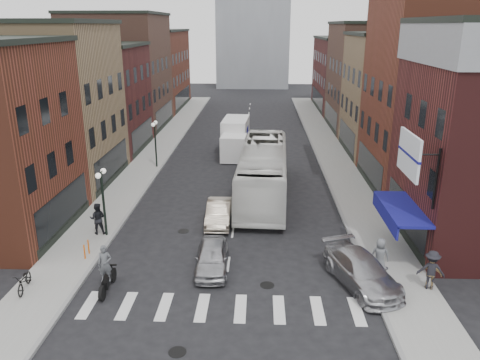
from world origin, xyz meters
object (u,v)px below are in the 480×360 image
at_px(streetlamp_far, 155,136).
at_px(parked_bicycle, 24,281).
at_px(streetlamp_near, 102,191).
at_px(ped_right_b, 431,274).
at_px(curb_car, 362,271).
at_px(ped_left_solo, 98,218).
at_px(ped_right_a, 431,270).
at_px(bike_rack, 87,249).
at_px(transit_bus, 263,171).
at_px(ped_right_c, 380,256).
at_px(box_truck, 235,138).
at_px(sedan_left_near, 212,257).
at_px(motorcycle_rider, 106,270).
at_px(billboard_sign, 411,156).
at_px(sedan_left_far, 219,213).

height_order(streetlamp_far, parked_bicycle, streetlamp_far).
height_order(streetlamp_near, ped_right_b, streetlamp_near).
distance_m(curb_car, ped_left_solo, 15.24).
xyz_separation_m(curb_car, ped_right_a, (3.10, -0.40, 0.35)).
height_order(bike_rack, transit_bus, transit_bus).
height_order(curb_car, ped_right_c, ped_right_c).
distance_m(box_truck, sedan_left_near, 22.50).
height_order(box_truck, sedan_left_near, box_truck).
bearing_deg(transit_bus, ped_right_a, -55.79).
bearing_deg(motorcycle_rider, streetlamp_near, 100.79).
bearing_deg(billboard_sign, ped_right_b, -59.35).
bearing_deg(bike_rack, sedan_left_near, -7.28).
distance_m(curb_car, ped_right_c, 1.53).
bearing_deg(parked_bicycle, transit_bus, 40.62).
height_order(box_truck, parked_bicycle, box_truck).
distance_m(streetlamp_near, transit_bus, 11.88).
height_order(sedan_left_far, ped_right_a, ped_right_a).
relative_size(streetlamp_far, ped_right_c, 2.28).
height_order(sedan_left_far, ped_right_b, ped_right_b).
distance_m(streetlamp_near, streetlamp_far, 14.00).
distance_m(streetlamp_far, parked_bicycle, 20.34).
bearing_deg(sedan_left_far, streetlamp_near, -161.09).
bearing_deg(box_truck, bike_rack, -103.97).
relative_size(box_truck, sedan_left_far, 1.81).
xyz_separation_m(streetlamp_far, sedan_left_far, (6.44, -11.66, -2.21)).
bearing_deg(billboard_sign, streetlamp_far, 132.41).
relative_size(billboard_sign, ped_right_c, 2.05).
height_order(streetlamp_near, box_truck, streetlamp_near).
bearing_deg(sedan_left_far, motorcycle_rider, -120.06).
bearing_deg(sedan_left_near, billboard_sign, -1.98).
bearing_deg(streetlamp_far, sedan_left_far, -61.07).
bearing_deg(billboard_sign, motorcycle_rider, -170.52).
xyz_separation_m(box_truck, transit_bus, (2.65, -11.53, 0.28)).
height_order(ped_right_a, ped_right_b, ped_right_a).
xyz_separation_m(box_truck, motorcycle_rider, (-4.70, -24.77, -0.51)).
bearing_deg(ped_right_a, sedan_left_far, -21.77).
bearing_deg(curb_car, streetlamp_near, 142.19).
bearing_deg(parked_bicycle, box_truck, 61.40).
height_order(bike_rack, motorcycle_rider, motorcycle_rider).
relative_size(transit_bus, curb_car, 2.63).
height_order(bike_rack, curb_car, curb_car).
bearing_deg(ped_right_a, bike_rack, 5.48).
bearing_deg(streetlamp_near, transit_bus, 38.61).
xyz_separation_m(motorcycle_rider, sedan_left_far, (4.54, 8.19, -0.41)).
bearing_deg(sedan_left_far, ped_right_b, -36.60).
relative_size(sedan_left_far, ped_right_a, 2.22).
distance_m(transit_bus, sedan_left_near, 11.33).
bearing_deg(ped_right_c, transit_bus, -52.41).
height_order(streetlamp_near, ped_right_c, streetlamp_near).
xyz_separation_m(bike_rack, curb_car, (14.10, -2.06, 0.20)).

